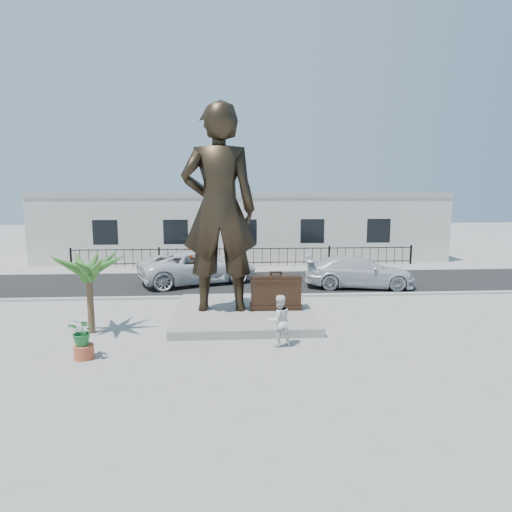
{
  "coord_description": "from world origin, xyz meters",
  "views": [
    {
      "loc": [
        -1.07,
        -14.51,
        4.79
      ],
      "look_at": [
        0.0,
        2.0,
        2.3
      ],
      "focal_mm": 30.0,
      "sensor_mm": 36.0,
      "label": 1
    }
  ],
  "objects": [
    {
      "name": "shrub",
      "position": [
        -5.29,
        -2.39,
        0.81
      ],
      "size": [
        0.92,
        0.86,
        0.82
      ],
      "primitive_type": "imported",
      "rotation": [
        0.0,
        0.0,
        -0.36
      ],
      "color": "#247131",
      "rests_on": "planter"
    },
    {
      "name": "curb",
      "position": [
        0.0,
        4.5,
        0.06
      ],
      "size": [
        40.0,
        0.25,
        0.12
      ],
      "primitive_type": "cube",
      "color": "#A5A399",
      "rests_on": "ground"
    },
    {
      "name": "building",
      "position": [
        0.0,
        17.0,
        2.2
      ],
      "size": [
        28.0,
        7.0,
        4.4
      ],
      "primitive_type": "cube",
      "color": "silver",
      "rests_on": "ground"
    },
    {
      "name": "palm_tree",
      "position": [
        -5.78,
        -0.06,
        0.0
      ],
      "size": [
        1.8,
        1.8,
        3.2
      ],
      "primitive_type": null,
      "color": "#2D5D21",
      "rests_on": "ground"
    },
    {
      "name": "suitcase",
      "position": [
        0.73,
        1.48,
        0.97
      ],
      "size": [
        1.91,
        0.63,
        1.34
      ],
      "primitive_type": "cube",
      "rotation": [
        0.0,
        0.0,
        -0.01
      ],
      "color": "#332015",
      "rests_on": "plinth"
    },
    {
      "name": "tourist",
      "position": [
        0.48,
        -1.71,
        0.82
      ],
      "size": [
        0.94,
        0.82,
        1.63
      ],
      "primitive_type": "imported",
      "rotation": [
        0.0,
        0.0,
        3.43
      ],
      "color": "white",
      "rests_on": "ground"
    },
    {
      "name": "ground",
      "position": [
        0.0,
        0.0,
        0.0
      ],
      "size": [
        100.0,
        100.0,
        0.0
      ],
      "primitive_type": "plane",
      "color": "#9E9991",
      "rests_on": "ground"
    },
    {
      "name": "worker",
      "position": [
        -3.41,
        11.89,
        0.87
      ],
      "size": [
        1.26,
        1.14,
        1.69
      ],
      "primitive_type": "imported",
      "rotation": [
        0.0,
        0.0,
        0.6
      ],
      "color": "#FB350D",
      "rests_on": "far_sidewalk"
    },
    {
      "name": "fence",
      "position": [
        0.0,
        12.8,
        0.6
      ],
      "size": [
        22.0,
        0.1,
        1.2
      ],
      "primitive_type": "cube",
      "color": "black",
      "rests_on": "ground"
    },
    {
      "name": "street",
      "position": [
        0.0,
        8.0,
        0.01
      ],
      "size": [
        40.0,
        7.0,
        0.01
      ],
      "primitive_type": "cube",
      "color": "black",
      "rests_on": "ground"
    },
    {
      "name": "statue",
      "position": [
        -1.41,
        1.57,
        4.14
      ],
      "size": [
        2.82,
        1.88,
        7.68
      ],
      "primitive_type": "imported",
      "rotation": [
        0.0,
        0.0,
        3.13
      ],
      "color": "black",
      "rests_on": "plinth"
    },
    {
      "name": "planter",
      "position": [
        -5.29,
        -2.39,
        0.2
      ],
      "size": [
        0.56,
        0.56,
        0.4
      ],
      "primitive_type": "cylinder",
      "color": "#B94C30",
      "rests_on": "ground"
    },
    {
      "name": "car_silver",
      "position": [
        5.5,
        6.35,
        0.79
      ],
      "size": [
        5.64,
        2.89,
        1.57
      ],
      "primitive_type": "imported",
      "rotation": [
        0.0,
        0.0,
        1.44
      ],
      "color": "silver",
      "rests_on": "street"
    },
    {
      "name": "far_sidewalk",
      "position": [
        0.0,
        12.0,
        0.01
      ],
      "size": [
        40.0,
        2.5,
        0.02
      ],
      "primitive_type": "cube",
      "color": "#9E9991",
      "rests_on": "ground"
    },
    {
      "name": "plinth",
      "position": [
        -0.5,
        1.5,
        0.15
      ],
      "size": [
        5.2,
        5.2,
        0.3
      ],
      "primitive_type": "cube",
      "color": "gray",
      "rests_on": "ground"
    },
    {
      "name": "car_white",
      "position": [
        -2.68,
        7.9,
        0.87
      ],
      "size": [
        6.8,
        4.89,
        1.72
      ],
      "primitive_type": "imported",
      "rotation": [
        0.0,
        0.0,
        1.94
      ],
      "color": "silver",
      "rests_on": "street"
    }
  ]
}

